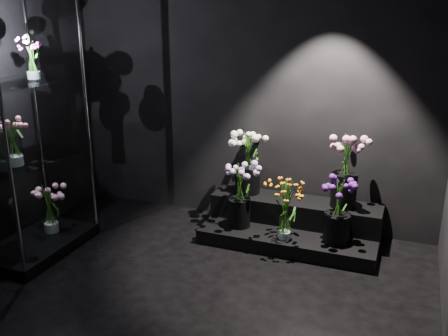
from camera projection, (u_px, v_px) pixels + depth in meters
The scene contains 12 objects.
floor at pixel (166, 314), 3.87m from camera, with size 4.00×4.00×0.00m, color black.
wall_back at pixel (249, 94), 5.21m from camera, with size 4.00×4.00×0.00m, color black.
display_riser at pixel (292, 224), 5.08m from camera, with size 1.73×0.77×0.38m.
display_case at pixel (24, 131), 4.51m from camera, with size 0.65×1.09×2.40m.
bouquet_orange_bells at pixel (285, 210), 4.71m from camera, with size 0.33×0.33×0.56m.
bouquet_lilac at pixel (240, 190), 4.95m from camera, with size 0.47×0.47×0.66m.
bouquet_purple at pixel (338, 210), 4.63m from camera, with size 0.37×0.37×0.63m.
bouquet_cream_roses at pixel (248, 159), 5.19m from camera, with size 0.46×0.46×0.66m.
bouquet_pink_roses at pixel (346, 166), 4.81m from camera, with size 0.43×0.43×0.72m.
bouquet_case_pink at pixel (13, 140), 4.32m from camera, with size 0.36×0.36×0.45m.
bouquet_case_magenta at pixel (32, 58), 4.46m from camera, with size 0.24×0.24×0.37m.
bouquet_case_base_pink at pixel (49, 208), 4.94m from camera, with size 0.39×0.39×0.49m.
Camera 1 is at (1.62, -2.94, 2.27)m, focal length 40.00 mm.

